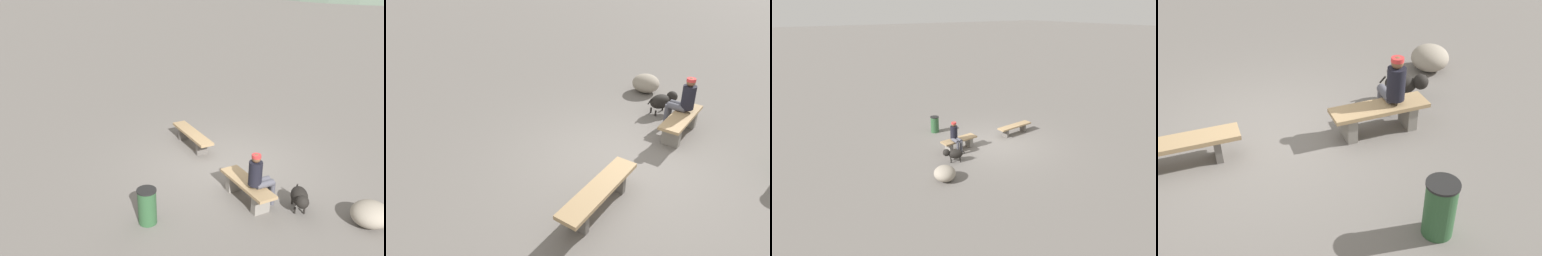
{
  "view_description": "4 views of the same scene",
  "coord_description": "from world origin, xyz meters",
  "views": [
    {
      "loc": [
        8.42,
        -4.5,
        5.05
      ],
      "look_at": [
        -0.98,
        -0.56,
        0.78
      ],
      "focal_mm": 38.61,
      "sensor_mm": 36.0,
      "label": 1
    },
    {
      "loc": [
        -4.81,
        -2.69,
        3.74
      ],
      "look_at": [
        -0.24,
        1.06,
        0.48
      ],
      "focal_mm": 31.05,
      "sensor_mm": 36.0,
      "label": 2
    },
    {
      "loc": [
        7.95,
        9.65,
        5.53
      ],
      "look_at": [
        1.21,
        -0.64,
        0.76
      ],
      "focal_mm": 29.05,
      "sensor_mm": 36.0,
      "label": 3
    },
    {
      "loc": [
        -0.56,
        -6.01,
        4.08
      ],
      "look_at": [
        1.05,
        -0.68,
        0.39
      ],
      "focal_mm": 42.22,
      "sensor_mm": 36.0,
      "label": 4
    }
  ],
  "objects": [
    {
      "name": "ground",
      "position": [
        0.0,
        0.0,
        -0.03
      ],
      "size": [
        210.0,
        210.0,
        0.06
      ],
      "primitive_type": "cube",
      "color": "slate"
    },
    {
      "name": "bench_right",
      "position": [
        1.64,
        -0.34,
        0.32
      ],
      "size": [
        1.61,
        0.56,
        0.48
      ],
      "rotation": [
        0.0,
        0.0,
        0.07
      ],
      "color": "gray",
      "rests_on": "ground"
    },
    {
      "name": "dog",
      "position": [
        2.42,
        0.49,
        0.33
      ],
      "size": [
        0.79,
        0.58,
        0.53
      ],
      "rotation": [
        0.0,
        0.0,
        5.81
      ],
      "color": "black",
      "rests_on": "ground"
    },
    {
      "name": "boulder",
      "position": [
        3.39,
        1.5,
        0.26
      ],
      "size": [
        0.98,
        1.0,
        0.51
      ],
      "primitive_type": "ellipsoid",
      "rotation": [
        0.0,
        0.0,
        4.37
      ],
      "color": "gray",
      "rests_on": "ground"
    },
    {
      "name": "seated_person",
      "position": [
        1.9,
        -0.21,
        0.72
      ],
      "size": [
        0.32,
        0.62,
        1.27
      ],
      "rotation": [
        0.0,
        0.0,
        0.02
      ],
      "color": "black",
      "rests_on": "ground"
    },
    {
      "name": "bench_left",
      "position": [
        -1.44,
        -0.36,
        0.33
      ],
      "size": [
        1.85,
        0.52,
        0.44
      ],
      "rotation": [
        0.0,
        0.0,
        0.07
      ],
      "color": "#605B56",
      "rests_on": "ground"
    }
  ]
}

